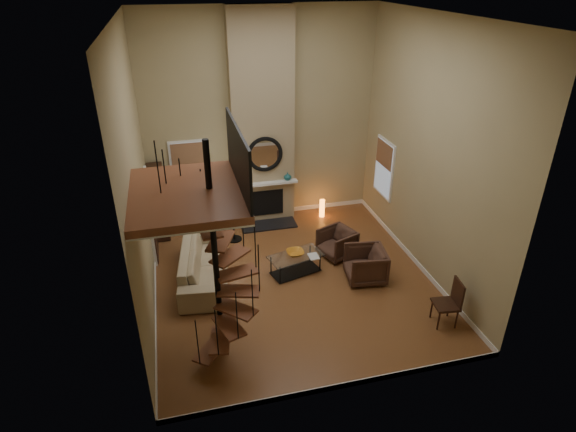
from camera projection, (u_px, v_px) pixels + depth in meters
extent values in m
cube|color=#945B2F|center=(292.00, 279.00, 10.75)|extent=(6.00, 6.50, 0.01)
cube|color=tan|center=(261.00, 120.00, 12.26)|extent=(6.00, 0.02, 5.50)
cube|color=tan|center=(352.00, 248.00, 6.68)|extent=(6.00, 0.02, 5.50)
cube|color=tan|center=(136.00, 180.00, 8.82)|extent=(0.02, 6.50, 5.50)
cube|color=tan|center=(430.00, 152.00, 10.12)|extent=(0.02, 6.50, 5.50)
cube|color=silver|center=(294.00, 16.00, 8.19)|extent=(6.00, 6.50, 0.01)
cube|color=white|center=(264.00, 213.00, 13.50)|extent=(6.00, 0.02, 0.12)
cube|color=white|center=(341.00, 386.00, 7.94)|extent=(6.00, 0.02, 0.12)
cube|color=white|center=(156.00, 297.00, 10.07)|extent=(0.02, 6.50, 0.12)
cube|color=white|center=(414.00, 259.00, 11.37)|extent=(0.02, 6.50, 0.12)
cube|color=#998663|center=(262.00, 122.00, 12.09)|extent=(1.60, 0.38, 5.50)
cube|color=black|center=(268.00, 225.00, 12.94)|extent=(1.50, 0.60, 0.04)
cube|color=black|center=(266.00, 203.00, 12.95)|extent=(0.95, 0.02, 0.72)
cube|color=white|center=(266.00, 184.00, 12.60)|extent=(1.70, 0.18, 0.06)
torus|color=black|center=(265.00, 154.00, 12.28)|extent=(0.94, 0.10, 0.94)
cylinder|color=white|center=(265.00, 154.00, 12.29)|extent=(0.80, 0.01, 0.80)
imported|color=black|center=(245.00, 180.00, 12.44)|extent=(0.24, 0.24, 0.25)
imported|color=#195559|center=(288.00, 176.00, 12.70)|extent=(0.20, 0.20, 0.21)
cube|color=white|center=(190.00, 168.00, 12.36)|extent=(1.02, 0.04, 1.52)
cube|color=#8C9EB2|center=(190.00, 169.00, 12.34)|extent=(0.90, 0.01, 1.40)
cube|color=#926341|center=(190.00, 161.00, 12.23)|extent=(0.90, 0.01, 0.98)
cube|color=white|center=(384.00, 168.00, 12.36)|extent=(0.04, 1.02, 1.52)
cube|color=#8C9EB2|center=(383.00, 168.00, 12.36)|extent=(0.01, 0.90, 1.40)
cube|color=#926341|center=(384.00, 154.00, 12.18)|extent=(0.01, 0.90, 0.63)
cube|color=white|center=(151.00, 217.00, 11.16)|extent=(0.06, 1.05, 2.16)
cube|color=#321B10|center=(152.00, 217.00, 11.18)|extent=(0.05, 0.90, 2.05)
cube|color=#8C9EB2|center=(151.00, 201.00, 10.99)|extent=(0.01, 0.60, 0.90)
cube|color=brown|center=(187.00, 194.00, 7.26)|extent=(1.70, 2.20, 0.12)
cube|color=white|center=(187.00, 198.00, 7.29)|extent=(1.70, 2.20, 0.03)
cube|color=black|center=(238.00, 157.00, 7.19)|extent=(0.04, 2.20, 0.94)
cylinder|color=black|center=(215.00, 256.00, 7.88)|extent=(0.10, 0.10, 4.02)
cube|color=brown|center=(211.00, 350.00, 8.40)|extent=(0.71, 0.78, 0.04)
cylinder|color=black|center=(198.00, 343.00, 7.89)|extent=(0.02, 0.02, 0.94)
cube|color=brown|center=(220.00, 340.00, 8.26)|extent=(0.46, 0.77, 0.04)
cylinder|color=black|center=(217.00, 333.00, 7.72)|extent=(0.02, 0.02, 0.94)
cube|color=brown|center=(229.00, 326.00, 8.18)|extent=(0.55, 0.79, 0.04)
cylinder|color=black|center=(237.00, 316.00, 7.69)|extent=(0.02, 0.02, 0.94)
cube|color=brown|center=(236.00, 309.00, 8.17)|extent=(0.75, 0.74, 0.04)
cylinder|color=black|center=(252.00, 293.00, 7.79)|extent=(0.02, 0.02, 0.94)
cube|color=brown|center=(239.00, 291.00, 8.20)|extent=(0.79, 0.53, 0.04)
cylinder|color=black|center=(259.00, 269.00, 7.97)|extent=(0.02, 0.02, 0.94)
cube|color=brown|center=(237.00, 273.00, 8.23)|extent=(0.77, 0.48, 0.04)
cylinder|color=black|center=(255.00, 245.00, 8.15)|extent=(0.02, 0.02, 0.94)
cube|color=brown|center=(230.00, 256.00, 8.23)|extent=(0.77, 0.72, 0.04)
cylinder|color=black|center=(243.00, 224.00, 8.26)|extent=(0.02, 0.02, 0.94)
cube|color=brown|center=(220.00, 241.00, 8.16)|extent=(0.58, 0.79, 0.04)
cylinder|color=black|center=(224.00, 207.00, 8.26)|extent=(0.02, 0.02, 0.94)
cube|color=brown|center=(209.00, 228.00, 8.02)|extent=(0.41, 0.75, 0.04)
cylinder|color=black|center=(202.00, 195.00, 8.10)|extent=(0.02, 0.02, 0.94)
cube|color=brown|center=(198.00, 218.00, 7.82)|extent=(0.68, 0.79, 0.04)
cylinder|color=black|center=(182.00, 185.00, 7.81)|extent=(0.02, 0.02, 0.94)
cube|color=brown|center=(190.00, 208.00, 7.56)|extent=(0.80, 0.64, 0.04)
cylinder|color=black|center=(166.00, 178.00, 7.42)|extent=(0.02, 0.02, 0.94)
cube|color=brown|center=(186.00, 198.00, 7.28)|extent=(0.72, 0.34, 0.04)
cylinder|color=black|center=(158.00, 171.00, 6.99)|extent=(0.02, 0.02, 0.94)
cube|color=#321B10|center=(158.00, 202.00, 12.08)|extent=(0.39, 0.83, 1.85)
imported|color=tan|center=(204.00, 263.00, 10.60)|extent=(1.33, 2.68, 0.75)
imported|color=#472C20|center=(339.00, 242.00, 11.49)|extent=(0.98, 0.97, 0.70)
imported|color=#472C20|center=(369.00, 265.00, 10.62)|extent=(0.96, 0.94, 0.78)
cube|color=silver|center=(296.00, 256.00, 10.78)|extent=(1.33, 0.90, 0.02)
cube|color=black|center=(296.00, 271.00, 10.97)|extent=(1.21, 0.78, 0.02)
cylinder|color=black|center=(280.00, 276.00, 10.48)|extent=(0.04, 0.04, 0.45)
cylinder|color=black|center=(320.00, 263.00, 10.93)|extent=(0.04, 0.04, 0.45)
cylinder|color=black|center=(271.00, 266.00, 10.82)|extent=(0.04, 0.04, 0.45)
cylinder|color=black|center=(310.00, 254.00, 11.27)|extent=(0.04, 0.04, 0.45)
imported|color=orange|center=(295.00, 253.00, 10.79)|extent=(0.40, 0.40, 0.10)
imported|color=gray|center=(312.00, 257.00, 10.71)|extent=(0.22, 0.30, 0.03)
cylinder|color=black|center=(234.00, 239.00, 12.28)|extent=(0.39, 0.39, 0.03)
cylinder|color=black|center=(233.00, 212.00, 11.92)|extent=(0.04, 0.04, 1.67)
cylinder|color=#F2E5C6|center=(231.00, 185.00, 11.57)|extent=(0.43, 0.43, 0.34)
cylinder|color=orange|center=(322.00, 208.00, 13.32)|extent=(0.14, 0.14, 0.51)
cube|color=#321B10|center=(446.00, 305.00, 9.23)|extent=(0.50, 0.50, 0.05)
cube|color=#321B10|center=(458.00, 293.00, 9.14)|extent=(0.10, 0.43, 0.53)
cylinder|color=#321B10|center=(439.00, 321.00, 9.16)|extent=(0.04, 0.04, 0.43)
cylinder|color=#321B10|center=(456.00, 319.00, 9.20)|extent=(0.04, 0.04, 0.43)
cylinder|color=#321B10|center=(431.00, 309.00, 9.48)|extent=(0.04, 0.04, 0.43)
cylinder|color=#321B10|center=(449.00, 307.00, 9.52)|extent=(0.04, 0.04, 0.43)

